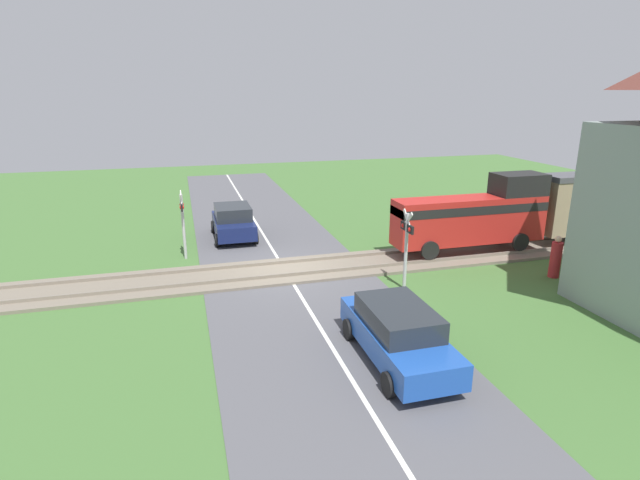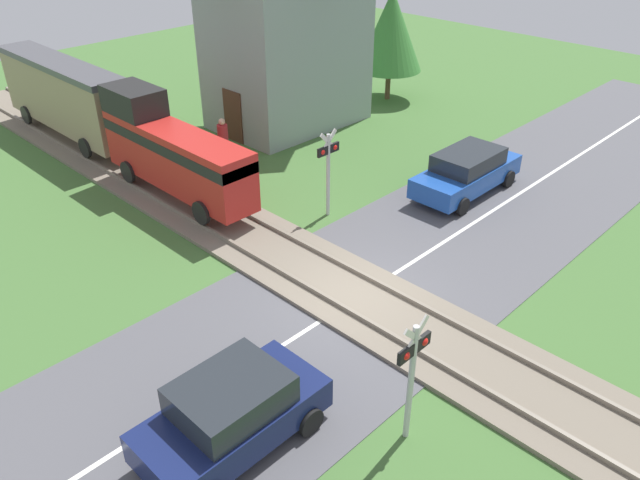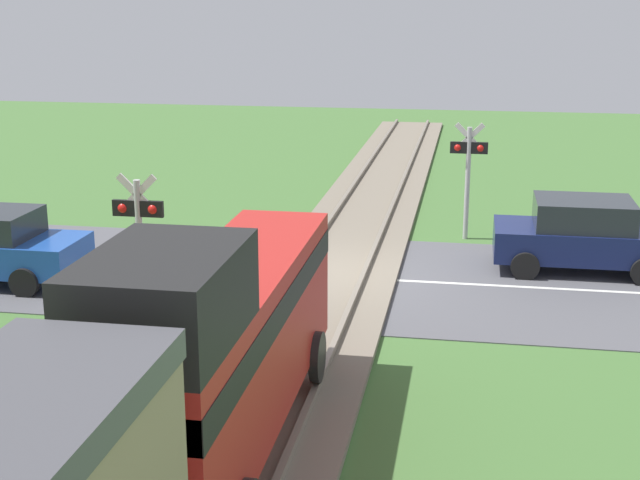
{
  "view_description": "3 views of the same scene",
  "coord_description": "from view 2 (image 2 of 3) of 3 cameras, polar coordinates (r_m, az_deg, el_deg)",
  "views": [
    {
      "loc": [
        17.85,
        -3.61,
        6.79
      ],
      "look_at": [
        0.0,
        1.37,
        1.2
      ],
      "focal_mm": 28.0,
      "sensor_mm": 36.0,
      "label": 1
    },
    {
      "loc": [
        -10.09,
        -8.53,
        9.73
      ],
      "look_at": [
        0.0,
        1.37,
        1.2
      ],
      "focal_mm": 35.0,
      "sensor_mm": 36.0,
      "label": 2
    },
    {
      "loc": [
        -2.84,
        17.77,
        5.73
      ],
      "look_at": [
        0.0,
        1.37,
        1.2
      ],
      "focal_mm": 50.0,
      "sensor_mm": 36.0,
      "label": 3
    }
  ],
  "objects": [
    {
      "name": "ground_plane",
      "position": [
        16.4,
        3.43,
        -5.33
      ],
      "size": [
        60.0,
        60.0,
        0.0
      ],
      "primitive_type": "plane",
      "color": "#426B33"
    },
    {
      "name": "road_surface",
      "position": [
        16.4,
        3.43,
        -5.3
      ],
      "size": [
        48.0,
        6.4,
        0.02
      ],
      "color": "#515156",
      "rests_on": "ground_plane"
    },
    {
      "name": "track_bed",
      "position": [
        16.36,
        3.44,
        -5.14
      ],
      "size": [
        2.8,
        48.0,
        0.24
      ],
      "color": "#756B5B",
      "rests_on": "ground_plane"
    },
    {
      "name": "train",
      "position": [
        24.42,
        -18.92,
        10.66
      ],
      "size": [
        1.58,
        15.03,
        3.18
      ],
      "color": "red",
      "rests_on": "track_bed"
    },
    {
      "name": "car_near_crossing",
      "position": [
        12.37,
        -8.02,
        -15.35
      ],
      "size": [
        3.71,
        1.93,
        1.58
      ],
      "color": "#141E4C",
      "rests_on": "ground_plane"
    },
    {
      "name": "car_far_side",
      "position": [
        21.87,
        13.29,
        6.14
      ],
      "size": [
        4.41,
        1.85,
        1.52
      ],
      "color": "#1E4CA8",
      "rests_on": "ground_plane"
    },
    {
      "name": "crossing_signal_west_approach",
      "position": [
        11.79,
        8.46,
        -11.24
      ],
      "size": [
        0.9,
        0.18,
        2.87
      ],
      "color": "#B7B7B7",
      "rests_on": "ground_plane"
    },
    {
      "name": "crossing_signal_east_approach",
      "position": [
        19.41,
        0.76,
        7.16
      ],
      "size": [
        0.9,
        0.18,
        2.87
      ],
      "color": "#B7B7B7",
      "rests_on": "ground_plane"
    },
    {
      "name": "station_building",
      "position": [
        26.79,
        -3.09,
        19.25
      ],
      "size": [
        6.54,
        4.62,
        8.68
      ],
      "color": "gray",
      "rests_on": "ground_plane"
    },
    {
      "name": "pedestrian_by_station",
      "position": [
        24.25,
        -8.84,
        8.97
      ],
      "size": [
        0.4,
        0.4,
        1.61
      ],
      "color": "#B2282D",
      "rests_on": "ground_plane"
    },
    {
      "name": "tree_by_station",
      "position": [
        30.29,
        6.5,
        18.52
      ],
      "size": [
        3.02,
        3.02,
        5.04
      ],
      "color": "brown",
      "rests_on": "ground_plane"
    }
  ]
}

